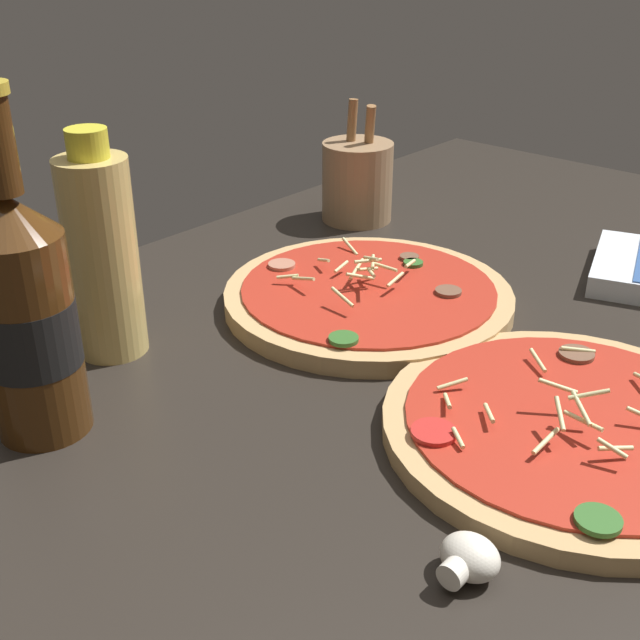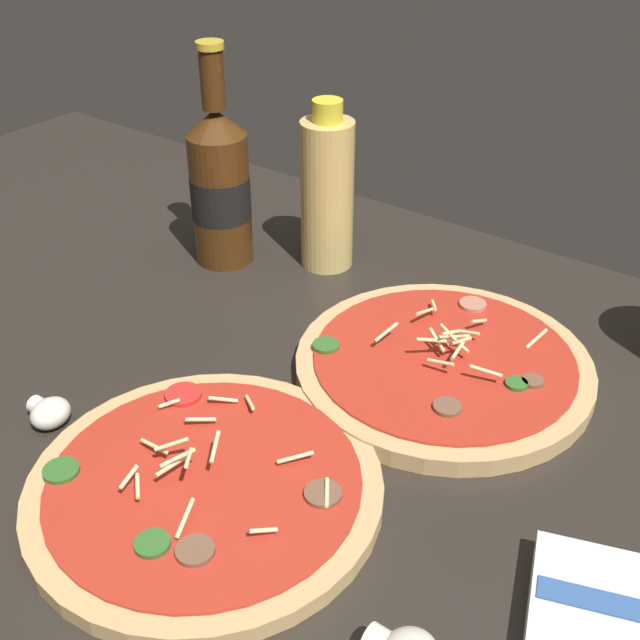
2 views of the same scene
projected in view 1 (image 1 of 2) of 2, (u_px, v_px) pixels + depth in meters
counter_slab at (383, 429)px, 65.79cm from camera, size 160.00×90.00×2.50cm
pizza_near at (574, 428)px, 62.14cm from camera, size 29.78×29.78×5.20cm
pizza_far at (368, 296)px, 83.06cm from camera, size 29.83×29.83×5.64cm
beer_bottle at (26, 315)px, 59.36cm from camera, size 7.31×7.31×26.85cm
oil_bottle at (102, 255)px, 70.91cm from camera, size 6.41×6.41×20.76cm
mushroom_left at (468, 559)px, 48.98cm from camera, size 4.07×3.88×2.71cm
utensil_crock at (357, 180)px, 104.64cm from camera, size 9.20×9.20×15.55cm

